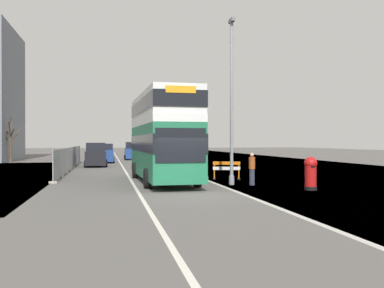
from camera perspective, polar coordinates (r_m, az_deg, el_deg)
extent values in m
cube|color=#565451|center=(18.81, -0.47, -6.95)|extent=(140.00, 280.00, 0.10)
cube|color=#B2AFA8|center=(19.40, 6.65, -6.60)|extent=(0.24, 196.00, 0.01)
cube|color=silver|center=(18.54, -6.81, -6.92)|extent=(0.16, 168.00, 0.01)
cube|color=#1E6B47|center=(24.93, -3.96, -0.90)|extent=(2.93, 10.71, 2.90)
cube|color=silver|center=(24.95, -3.96, 2.89)|extent=(2.93, 10.71, 0.40)
cube|color=silver|center=(25.00, -3.96, 4.93)|extent=(2.90, 10.60, 1.39)
cube|color=black|center=(24.92, -3.96, 0.10)|extent=(2.96, 10.82, 0.93)
cube|color=black|center=(25.00, -3.96, 4.93)|extent=(2.94, 10.77, 0.76)
cube|color=black|center=(19.67, -1.49, -0.18)|extent=(2.36, 0.14, 1.59)
cube|color=orange|center=(19.82, -1.49, 7.25)|extent=(1.41, 0.11, 0.32)
cube|color=#1E6B47|center=(24.99, -3.96, -3.81)|extent=(2.96, 10.82, 0.36)
cylinder|color=black|center=(21.56, -5.94, -4.55)|extent=(0.33, 1.01, 1.00)
cylinder|color=black|center=(22.02, 0.72, -4.45)|extent=(0.33, 1.01, 1.00)
cylinder|color=black|center=(27.72, -7.55, -3.47)|extent=(0.33, 1.01, 1.00)
cylinder|color=black|center=(28.08, -2.32, -3.41)|extent=(0.33, 1.01, 1.00)
cylinder|color=gray|center=(23.35, 5.27, 5.32)|extent=(0.18, 0.18, 8.73)
cube|color=slate|center=(24.15, 5.28, 15.98)|extent=(0.20, 0.70, 0.20)
cylinder|color=gray|center=(23.35, 5.27, -4.79)|extent=(0.29, 0.29, 0.50)
cylinder|color=black|center=(21.53, 15.43, -5.67)|extent=(0.60, 0.60, 0.18)
cylinder|color=#B71414|center=(21.47, 15.43, -3.95)|extent=(0.55, 0.55, 1.11)
sphere|color=#B71414|center=(21.44, 15.43, -2.47)|extent=(0.62, 0.62, 0.62)
cube|color=black|center=(21.19, 15.78, -2.88)|extent=(0.22, 0.03, 0.07)
cube|color=orange|center=(26.60, 4.60, -2.54)|extent=(1.64, 0.49, 0.20)
cube|color=white|center=(26.62, 4.60, -3.23)|extent=(1.64, 0.49, 0.20)
cube|color=orange|center=(26.62, 2.97, -3.62)|extent=(0.09, 0.09, 1.00)
cube|color=black|center=(26.66, 2.97, -4.61)|extent=(0.24, 0.46, 0.08)
cube|color=orange|center=(26.66, 6.22, -3.61)|extent=(0.09, 0.09, 1.00)
cube|color=black|center=(26.69, 6.22, -4.60)|extent=(0.24, 0.46, 0.08)
cube|color=#A8AAAD|center=(26.87, -17.51, -2.64)|extent=(0.04, 3.26, 1.80)
cube|color=#A8AAAD|center=(30.25, -16.80, -2.30)|extent=(0.04, 3.26, 1.80)
cube|color=#A8AAAD|center=(33.63, -16.23, -2.04)|extent=(0.04, 3.26, 1.80)
cube|color=#A8AAAD|center=(37.02, -15.76, -1.82)|extent=(0.04, 3.26, 1.80)
cube|color=#A8AAAD|center=(40.41, -15.37, -1.64)|extent=(0.04, 3.26, 1.80)
cube|color=#A8AAAD|center=(43.80, -15.04, -1.49)|extent=(0.04, 3.26, 1.80)
cube|color=#A8AAAD|center=(47.19, -14.76, -1.36)|extent=(0.04, 3.26, 1.80)
cylinder|color=#939699|center=(25.19, -17.94, -2.83)|extent=(0.06, 0.06, 1.90)
cube|color=gray|center=(25.25, -17.94, -4.85)|extent=(0.44, 0.20, 0.12)
cylinder|color=#939699|center=(28.56, -17.13, -2.46)|extent=(0.06, 0.06, 1.90)
cube|color=gray|center=(28.62, -17.13, -4.24)|extent=(0.44, 0.20, 0.12)
cylinder|color=#939699|center=(31.94, -16.50, -2.16)|extent=(0.06, 0.06, 1.90)
cube|color=gray|center=(31.99, -16.49, -3.76)|extent=(0.44, 0.20, 0.12)
cylinder|color=#939699|center=(35.33, -15.98, -1.92)|extent=(0.06, 0.06, 1.90)
cube|color=gray|center=(35.37, -15.98, -3.37)|extent=(0.44, 0.20, 0.12)
cylinder|color=#939699|center=(38.71, -15.56, -1.73)|extent=(0.06, 0.06, 1.90)
cube|color=gray|center=(38.75, -15.55, -3.04)|extent=(0.44, 0.20, 0.12)
cylinder|color=#939699|center=(42.10, -15.20, -1.56)|extent=(0.06, 0.06, 1.90)
cube|color=gray|center=(42.14, -15.20, -2.77)|extent=(0.44, 0.20, 0.12)
cylinder|color=#939699|center=(45.49, -14.90, -1.42)|extent=(0.06, 0.06, 1.90)
cube|color=gray|center=(45.53, -14.90, -2.54)|extent=(0.44, 0.20, 0.12)
cylinder|color=#939699|center=(48.88, -14.64, -1.30)|extent=(0.06, 0.06, 1.90)
cube|color=gray|center=(48.92, -14.64, -2.34)|extent=(0.44, 0.20, 0.12)
cube|color=black|center=(40.99, -12.60, -1.80)|extent=(1.85, 4.20, 1.27)
cube|color=black|center=(40.96, -12.60, -0.37)|extent=(1.70, 2.31, 0.77)
cylinder|color=black|center=(42.30, -11.30, -2.43)|extent=(0.20, 0.60, 0.60)
cylinder|color=black|center=(42.34, -13.80, -2.43)|extent=(0.20, 0.60, 0.60)
cylinder|color=black|center=(39.70, -11.31, -2.61)|extent=(0.20, 0.60, 0.60)
cylinder|color=black|center=(39.74, -13.98, -2.61)|extent=(0.20, 0.60, 0.60)
cube|color=navy|center=(48.31, -11.46, -1.49)|extent=(1.85, 4.37, 1.24)
cube|color=black|center=(48.29, -11.46, -0.35)|extent=(1.70, 2.40, 0.67)
cylinder|color=black|center=(49.69, -10.38, -2.02)|extent=(0.20, 0.60, 0.60)
cylinder|color=black|center=(49.70, -12.52, -2.02)|extent=(0.20, 0.60, 0.60)
cylinder|color=black|center=(46.98, -10.34, -2.15)|extent=(0.20, 0.60, 0.60)
cylinder|color=black|center=(46.99, -12.60, -2.16)|extent=(0.20, 0.60, 0.60)
cube|color=navy|center=(55.98, -7.92, -1.24)|extent=(1.83, 4.03, 1.25)
cube|color=black|center=(55.96, -7.92, -0.17)|extent=(1.68, 2.21, 0.83)
cylinder|color=black|center=(57.30, -7.07, -1.70)|extent=(0.20, 0.60, 0.60)
cylinder|color=black|center=(57.20, -8.90, -1.71)|extent=(0.20, 0.60, 0.60)
cylinder|color=black|center=(54.81, -6.89, -1.79)|extent=(0.20, 0.60, 0.60)
cylinder|color=black|center=(54.71, -8.80, -1.80)|extent=(0.20, 0.60, 0.60)
cylinder|color=#4C3D2D|center=(53.03, -22.87, -0.30)|extent=(0.29, 0.29, 3.53)
cylinder|color=#4C3D2D|center=(52.99, -22.50, 0.72)|extent=(0.80, 0.20, 1.06)
cylinder|color=#4C3D2D|center=(53.70, -22.29, 1.07)|extent=(0.95, 1.68, 1.73)
cylinder|color=#4C3D2D|center=(53.73, -22.84, 2.12)|extent=(0.37, 1.47, 1.96)
cylinder|color=#4C3D2D|center=(53.44, -23.53, 1.87)|extent=(1.49, 0.66, 1.96)
cylinder|color=#4C3D2D|center=(52.88, -23.71, 1.09)|extent=(1.58, 0.77, 1.64)
cylinder|color=#4C3D2D|center=(52.30, -22.98, 1.75)|extent=(0.25, 1.60, 1.92)
cylinder|color=#4C3D2D|center=(52.58, -22.67, 1.46)|extent=(0.71, 0.96, 0.96)
cylinder|color=#2D3342|center=(23.25, 7.94, -4.37)|extent=(0.29, 0.29, 0.86)
cylinder|color=#99471E|center=(23.20, 7.94, -2.51)|extent=(0.34, 0.34, 0.65)
sphere|color=tan|center=(23.19, 7.94, -1.43)|extent=(0.22, 0.22, 0.22)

